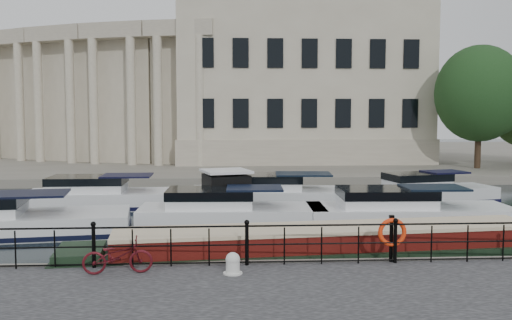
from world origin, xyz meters
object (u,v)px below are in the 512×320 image
Objects in this scene: bicycle at (118,256)px; life_ring_post at (392,233)px; harbour_hut at (226,196)px; narrowboat at (328,254)px; mooring_bollard at (233,264)px.

life_ring_post is at bearing -90.69° from bicycle.
life_ring_post is 10.77m from harbour_hut.
narrowboat is (-1.40, 1.73, -0.98)m from life_ring_post.
life_ring_post is at bearing -81.39° from harbour_hut.
mooring_bollard is 3.93m from narrowboat.
bicycle is 0.11× the size of narrowboat.
mooring_bollard is 0.43× the size of life_ring_post.
narrowboat is (2.92, 2.59, -0.44)m from mooring_bollard.
narrowboat is (5.81, 2.40, -0.64)m from bicycle.
bicycle is 2.90m from mooring_bollard.
narrowboat reaches higher than mooring_bollard.
mooring_bollard is 10.68m from harbour_hut.
bicycle is 7.25m from life_ring_post.
bicycle is at bearing -174.69° from life_ring_post.
harbour_hut is (2.81, 10.49, -0.05)m from bicycle.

